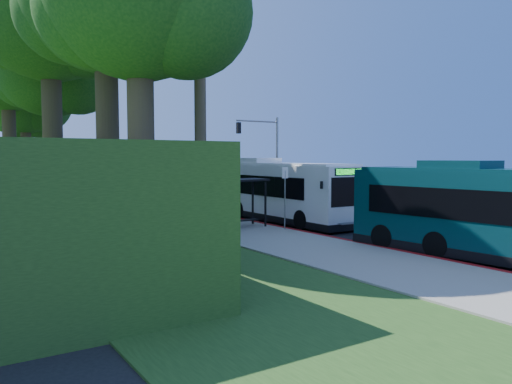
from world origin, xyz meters
TOP-DOWN VIEW (x-y plane):
  - ground at (0.00, 0.00)m, footprint 140.00×140.00m
  - sidewalk at (-7.30, 0.00)m, footprint 4.50×70.00m
  - red_curb at (-5.00, -4.00)m, footprint 0.25×30.00m
  - grass_verge at (-13.00, 5.00)m, footprint 8.00×70.00m
  - bus_shelter at (-7.26, -2.86)m, footprint 3.20×1.51m
  - stop_sign_pole at (-5.40, -5.00)m, footprint 0.35×0.06m
  - traffic_signal_pole at (3.78, 10.00)m, footprint 4.10×0.30m
  - tree_0 at (-12.40, -0.02)m, footprint 8.40×8.00m
  - tree_1 at (-13.37, 7.98)m, footprint 10.50×10.00m
  - tree_2 at (-11.89, 15.98)m, footprint 8.82×8.40m
  - tree_3 at (-13.88, 23.98)m, footprint 10.08×9.60m
  - tree_4 at (-11.40, 31.98)m, footprint 8.40×8.00m
  - tree_5 at (-10.41, 39.99)m, footprint 7.35×7.00m
  - white_bus at (-3.08, -0.94)m, footprint 2.69×12.11m
  - teal_bus at (-3.29, -15.04)m, footprint 3.60×12.03m
  - pickup at (1.00, 8.95)m, footprint 3.48×5.88m

SIDE VIEW (x-z plane):
  - ground at x=0.00m, z-range 0.00..0.00m
  - grass_verge at x=-13.00m, z-range 0.00..0.06m
  - sidewalk at x=-7.30m, z-range 0.00..0.12m
  - red_curb at x=-5.00m, z-range 0.00..0.13m
  - pickup at x=1.00m, z-range 0.00..1.53m
  - teal_bus at x=-3.29m, z-range -0.04..3.49m
  - white_bus at x=-3.08m, z-range -0.04..3.56m
  - bus_shelter at x=-7.26m, z-range 0.53..3.08m
  - stop_sign_pole at x=-5.40m, z-range 0.50..3.67m
  - traffic_signal_pole at x=3.78m, z-range 0.92..7.92m
  - tree_5 at x=-10.41m, z-range 2.53..15.39m
  - tree_4 at x=-11.40m, z-range 2.66..16.80m
  - tree_2 at x=-11.89m, z-range 2.92..18.04m
  - tree_0 at x=-12.40m, z-range 3.35..19.05m
  - tree_3 at x=-13.88m, z-range 3.34..20.62m
  - tree_1 at x=-13.37m, z-range 3.60..21.86m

